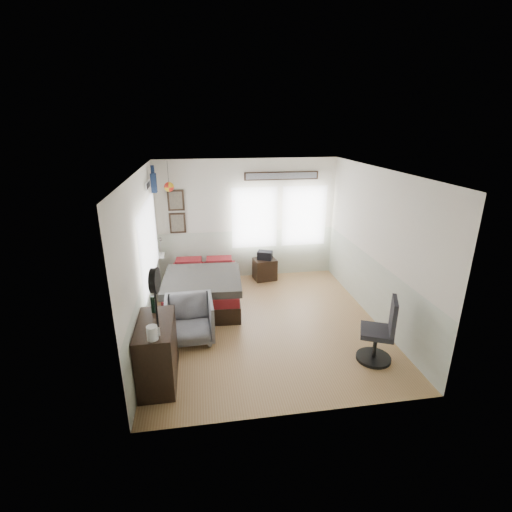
# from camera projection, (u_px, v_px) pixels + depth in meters

# --- Properties ---
(ground_plane) EXTENTS (4.00, 4.50, 0.01)m
(ground_plane) POSITION_uv_depth(u_px,v_px,m) (265.00, 323.00, 6.70)
(ground_plane) COLOR #9A6D43
(room_shell) EXTENTS (4.02, 4.52, 2.71)m
(room_shell) POSITION_uv_depth(u_px,v_px,m) (259.00, 235.00, 6.32)
(room_shell) COLOR silver
(room_shell) RESTS_ON ground_plane
(wall_decor) EXTENTS (3.55, 1.32, 1.44)m
(wall_decor) POSITION_uv_depth(u_px,v_px,m) (196.00, 190.00, 7.65)
(wall_decor) COLOR black
(wall_decor) RESTS_ON room_shell
(bed) EXTENTS (1.54, 2.07, 0.64)m
(bed) POSITION_uv_depth(u_px,v_px,m) (203.00, 288.00, 7.38)
(bed) COLOR black
(bed) RESTS_ON ground_plane
(dresser) EXTENTS (0.48, 1.00, 0.90)m
(dresser) POSITION_uv_depth(u_px,v_px,m) (157.00, 352.00, 5.07)
(dresser) COLOR black
(dresser) RESTS_ON ground_plane
(armchair) EXTENTS (0.80, 0.82, 0.72)m
(armchair) POSITION_uv_depth(u_px,v_px,m) (190.00, 320.00, 6.08)
(armchair) COLOR gray
(armchair) RESTS_ON ground_plane
(nightstand) EXTENTS (0.54, 0.46, 0.49)m
(nightstand) POSITION_uv_depth(u_px,v_px,m) (265.00, 269.00, 8.50)
(nightstand) COLOR black
(nightstand) RESTS_ON ground_plane
(task_chair) EXTENTS (0.61, 0.61, 1.04)m
(task_chair) POSITION_uv_depth(u_px,v_px,m) (380.00, 336.00, 5.51)
(task_chair) COLOR black
(task_chair) RESTS_ON ground_plane
(kettle) EXTENTS (0.16, 0.14, 0.18)m
(kettle) POSITION_uv_depth(u_px,v_px,m) (152.00, 333.00, 4.52)
(kettle) COLOR silver
(kettle) RESTS_ON dresser
(bottle) EXTENTS (0.06, 0.06, 0.25)m
(bottle) POSITION_uv_depth(u_px,v_px,m) (153.00, 304.00, 5.17)
(bottle) COLOR black
(bottle) RESTS_ON dresser
(stand_fan) EXTENTS (0.12, 0.34, 0.82)m
(stand_fan) POSITION_uv_depth(u_px,v_px,m) (155.00, 282.00, 4.63)
(stand_fan) COLOR black
(stand_fan) RESTS_ON dresser
(black_bag) EXTENTS (0.38, 0.32, 0.19)m
(black_bag) POSITION_uv_depth(u_px,v_px,m) (265.00, 255.00, 8.39)
(black_bag) COLOR black
(black_bag) RESTS_ON nightstand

